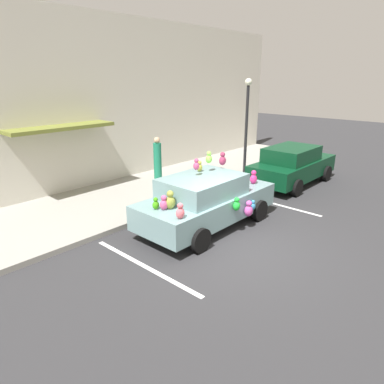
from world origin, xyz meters
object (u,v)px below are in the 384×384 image
at_px(plush_covered_car, 206,200).
at_px(street_lamp_post, 247,118).
at_px(pedestrian_near_shopfront, 158,161).
at_px(parked_sedan_behind, 292,165).
at_px(teddy_bear_on_sidewalk, 201,182).

height_order(plush_covered_car, street_lamp_post, street_lamp_post).
height_order(plush_covered_car, pedestrian_near_shopfront, plush_covered_car).
bearing_deg(plush_covered_car, parked_sedan_behind, 1.60).
distance_m(parked_sedan_behind, teddy_bear_on_sidewalk, 3.94).
bearing_deg(plush_covered_car, teddy_bear_on_sidewalk, 44.17).
xyz_separation_m(teddy_bear_on_sidewalk, pedestrian_near_shopfront, (-0.41, 1.89, 0.57)).
xyz_separation_m(plush_covered_car, parked_sedan_behind, (5.54, 0.15, -0.01)).
bearing_deg(street_lamp_post, parked_sedan_behind, -74.14).
bearing_deg(parked_sedan_behind, teddy_bear_on_sidewalk, 151.21).
bearing_deg(plush_covered_car, pedestrian_near_shopfront, 66.69).
bearing_deg(teddy_bear_on_sidewalk, pedestrian_near_shopfront, 102.21).
relative_size(plush_covered_car, pedestrian_near_shopfront, 2.42).
relative_size(plush_covered_car, street_lamp_post, 1.11).
xyz_separation_m(parked_sedan_behind, street_lamp_post, (-0.55, 1.93, 1.78)).
relative_size(parked_sedan_behind, teddy_bear_on_sidewalk, 6.80).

